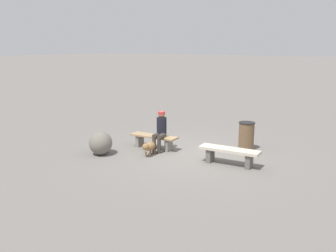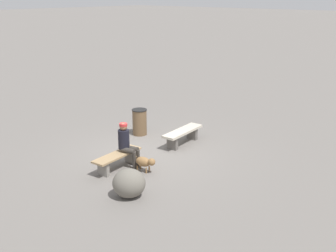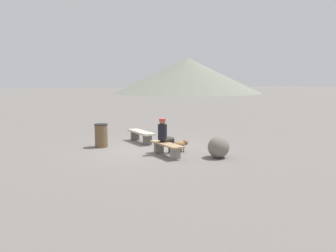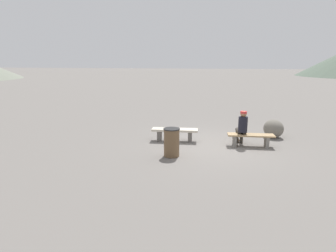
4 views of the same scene
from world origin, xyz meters
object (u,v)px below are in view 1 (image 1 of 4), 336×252
object	(u,v)px
bench_left	(229,153)
boulder	(101,143)
dog	(149,147)
bench_right	(154,139)
seated_person	(161,128)
trash_bin	(246,136)

from	to	relation	value
bench_left	boulder	world-z (taller)	boulder
bench_left	dog	world-z (taller)	bench_left
bench_left	bench_right	bearing A→B (deg)	-7.65
bench_left	boulder	bearing A→B (deg)	14.72
seated_person	trash_bin	size ratio (longest dim) A/B	1.41
bench_left	seated_person	world-z (taller)	seated_person
bench_right	dog	world-z (taller)	bench_right
trash_bin	dog	bearing A→B (deg)	47.48
dog	boulder	size ratio (longest dim) A/B	0.89
bench_right	dog	bearing A→B (deg)	111.81
trash_bin	bench_left	bearing A→B (deg)	97.93
bench_left	boulder	distance (m)	3.92
dog	boulder	xyz separation A→B (m)	(1.31, 0.75, 0.07)
dog	trash_bin	bearing A→B (deg)	128.76
boulder	dog	bearing A→B (deg)	-150.14
seated_person	trash_bin	xyz separation A→B (m)	(-2.18, -1.67, -0.27)
bench_left	boulder	xyz separation A→B (m)	(3.67, 1.36, 0.01)
bench_right	trash_bin	world-z (taller)	trash_bin
dog	trash_bin	world-z (taller)	trash_bin
bench_left	trash_bin	bearing A→B (deg)	-87.61
boulder	bench_right	bearing A→B (deg)	-122.88
dog	trash_bin	xyz separation A→B (m)	(-2.13, -2.32, 0.16)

